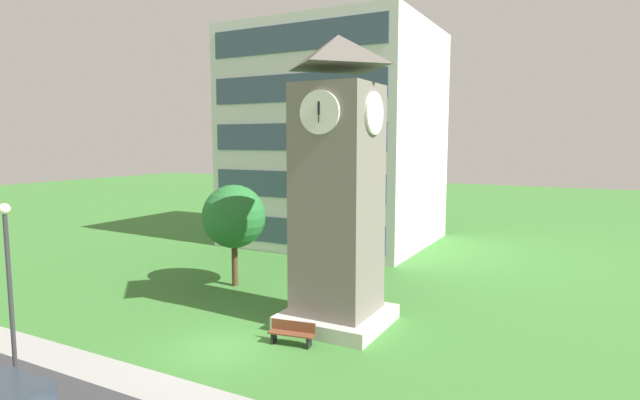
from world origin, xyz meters
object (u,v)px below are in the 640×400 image
(clock_tower, at_px, (338,198))
(tree_by_building, at_px, (234,217))
(street_lamp, at_px, (9,272))
(park_bench, at_px, (292,333))

(clock_tower, distance_m, tree_by_building, 8.04)
(clock_tower, bearing_deg, street_lamp, -126.31)
(park_bench, bearing_deg, clock_tower, 78.46)
(park_bench, height_order, street_lamp, street_lamp)
(park_bench, distance_m, tree_by_building, 9.32)
(clock_tower, distance_m, park_bench, 5.67)
(park_bench, height_order, tree_by_building, tree_by_building)
(clock_tower, relative_size, tree_by_building, 2.19)
(street_lamp, bearing_deg, park_bench, 46.37)
(park_bench, xyz_separation_m, street_lamp, (-6.40, -6.71, 3.13))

